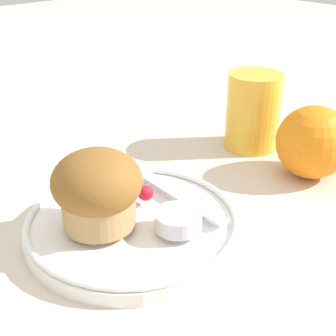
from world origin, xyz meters
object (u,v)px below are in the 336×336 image
Objects in this scene: muffin at (97,189)px; juice_glass at (253,111)px; butter_knife at (173,192)px; orange_fruit at (313,142)px.

juice_glass is at bearing 98.53° from muffin.
muffin is at bearing -91.55° from butter_knife.
butter_knife is at bearing 85.69° from muffin.
butter_knife is (0.01, 0.09, -0.04)m from muffin.
orange_fruit is (0.05, 0.18, 0.02)m from butter_knife.
juice_glass reaches higher than butter_knife.
juice_glass is at bearing 172.32° from orange_fruit.
butter_knife is at bearing -75.69° from juice_glass.
juice_glass is (-0.05, 0.19, 0.03)m from butter_knife.
muffin is at bearing -81.47° from juice_glass.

